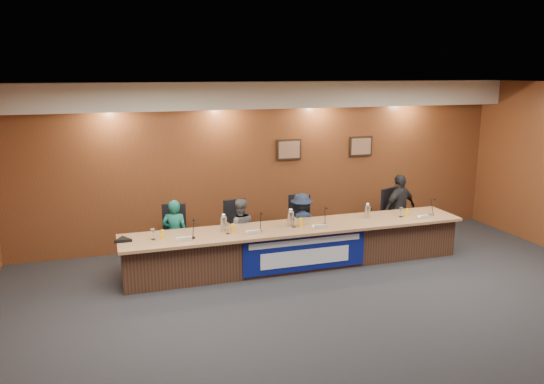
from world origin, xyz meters
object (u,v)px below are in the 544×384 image
at_px(dais_body, 297,247).
at_px(carafe_left, 224,224).
at_px(office_chair_c, 300,228).
at_px(speakerphone, 123,240).
at_px(panelist_c, 301,224).
at_px(office_chair_b, 239,234).
at_px(banner, 305,253).
at_px(office_chair_d, 396,219).
at_px(carafe_right, 367,212).
at_px(panelist_b, 240,230).
at_px(office_chair_a, 174,240).
at_px(panelist_a, 175,234).
at_px(panelist_d, 399,209).
at_px(carafe_mid, 291,219).

xyz_separation_m(dais_body, carafe_left, (-1.31, 0.03, 0.53)).
xyz_separation_m(office_chair_c, speakerphone, (-3.26, -0.68, 0.30)).
distance_m(panelist_c, office_chair_b, 1.21).
xyz_separation_m(banner, office_chair_c, (0.31, 1.09, 0.10)).
distance_m(banner, office_chair_c, 1.14).
distance_m(office_chair_d, carafe_right, 1.24).
xyz_separation_m(panelist_c, carafe_left, (-1.61, -0.54, 0.29)).
relative_size(panelist_b, office_chair_d, 2.42).
bearing_deg(office_chair_c, carafe_left, -140.65).
bearing_deg(office_chair_d, carafe_left, 165.88).
height_order(panelist_b, panelist_c, panelist_c).
relative_size(office_chair_a, carafe_left, 1.86).
bearing_deg(speakerphone, panelist_a, 32.92).
distance_m(office_chair_a, office_chair_d, 4.45).
distance_m(panelist_b, carafe_right, 2.36).
xyz_separation_m(dais_body, panelist_a, (-2.06, 0.58, 0.26)).
height_order(panelist_b, office_chair_a, panelist_b).
distance_m(panelist_d, office_chair_a, 4.46).
height_order(panelist_a, panelist_b, panelist_a).
bearing_deg(carafe_right, office_chair_b, 164.65).
height_order(panelist_b, carafe_mid, panelist_b).
xyz_separation_m(dais_body, speakerphone, (-2.95, -0.00, 0.43)).
xyz_separation_m(carafe_left, speakerphone, (-1.64, -0.03, -0.10)).
distance_m(office_chair_c, carafe_left, 1.78).
relative_size(panelist_a, office_chair_c, 2.56).
bearing_deg(carafe_mid, panelist_c, 53.51).
bearing_deg(office_chair_b, panelist_b, -93.80).
relative_size(panelist_b, carafe_right, 5.00).
xyz_separation_m(panelist_c, office_chair_c, (0.00, 0.10, -0.11)).
bearing_deg(carafe_right, office_chair_d, 32.09).
relative_size(office_chair_a, carafe_mid, 1.86).
height_order(carafe_mid, speakerphone, carafe_mid).
xyz_separation_m(office_chair_b, office_chair_c, (1.20, 0.00, 0.00)).
bearing_deg(carafe_right, panelist_a, 171.32).
distance_m(panelist_b, carafe_left, 0.75).
bearing_deg(dais_body, panelist_c, 61.99).
distance_m(office_chair_d, carafe_left, 3.78).
relative_size(office_chair_a, office_chair_b, 1.00).
relative_size(panelist_a, panelist_c, 1.05).
distance_m(dais_body, office_chair_d, 2.49).
xyz_separation_m(panelist_d, office_chair_a, (-4.45, 0.10, -0.23)).
bearing_deg(dais_body, carafe_right, 2.00).
bearing_deg(carafe_left, office_chair_d, 9.86).
relative_size(office_chair_b, carafe_mid, 1.86).
distance_m(panelist_d, office_chair_b, 3.30).
bearing_deg(office_chair_a, carafe_right, -0.78).
relative_size(panelist_b, carafe_left, 4.51).
bearing_deg(panelist_c, office_chair_b, -2.99).
relative_size(banner, speakerphone, 6.88).
xyz_separation_m(panelist_d, speakerphone, (-5.35, -0.58, 0.07)).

